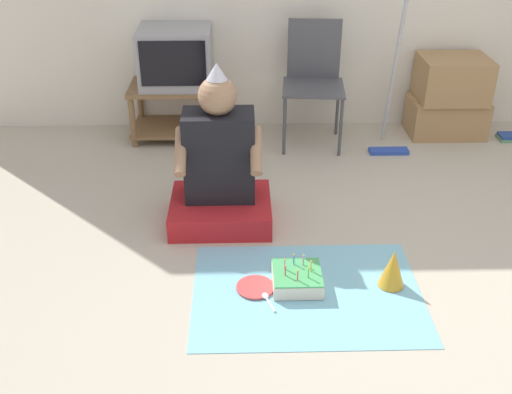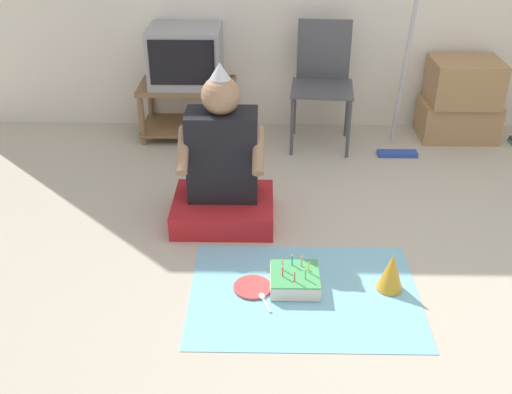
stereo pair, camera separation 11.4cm
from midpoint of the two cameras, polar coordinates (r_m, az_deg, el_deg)
The scene contains 13 objects.
ground_plane at distance 3.04m, azimuth 12.77°, elevation -9.08°, with size 16.00×16.00×0.00m, color #BCB29E.
tv_stand at distance 4.58m, azimuth -8.06°, elevation 8.58°, with size 0.71×0.44×0.41m.
tv at distance 4.47m, azimuth -8.40°, elevation 13.04°, with size 0.51×0.43×0.42m.
folding_chair at distance 4.41m, azimuth 4.74°, elevation 11.53°, with size 0.47×0.46×0.88m.
cardboard_box_stack at distance 4.77m, azimuth 17.28°, elevation 9.10°, with size 0.56×0.40×0.60m.
dust_mop at distance 4.37m, azimuth 12.05°, elevation 8.21°, with size 0.28×0.28×1.13m.
book_pile at distance 4.92m, azimuth 22.31°, elevation 5.31°, with size 0.15×0.14×0.04m.
person_seated at distance 3.41m, azimuth -4.43°, elevation 2.47°, with size 0.58×0.49×0.93m.
party_cloth at distance 2.98m, azimuth 3.76°, elevation -9.05°, with size 1.12×0.81×0.01m.
birthday_cake at distance 3.00m, azimuth 2.84°, elevation -7.76°, with size 0.24×0.24×0.14m.
party_hat_blue at distance 3.02m, azimuth 11.84°, elevation -6.67°, with size 0.13×0.13×0.20m.
paper_plate at distance 3.00m, azimuth -1.17°, elevation -8.60°, with size 0.19×0.19×0.01m.
plastic_spoon_near at distance 2.93m, azimuth -0.15°, elevation -9.59°, with size 0.06×0.14×0.01m.
Camera 1 is at (-0.78, -2.29, 1.86)m, focal length 42.00 mm.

